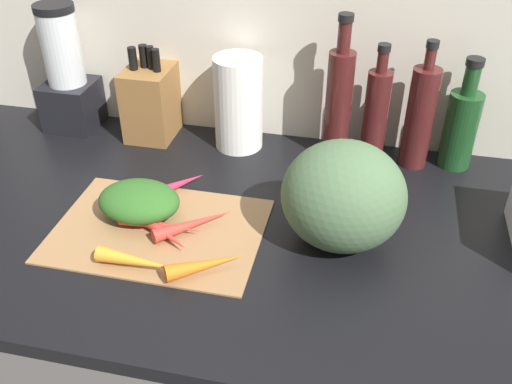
% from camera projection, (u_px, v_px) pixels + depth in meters
% --- Properties ---
extents(ground_plane, '(1.70, 0.80, 0.03)m').
position_uv_depth(ground_plane, '(250.00, 225.00, 1.19)').
color(ground_plane, black).
extents(wall_back, '(1.70, 0.03, 0.60)m').
position_uv_depth(wall_back, '(287.00, 17.00, 1.32)').
color(wall_back, beige).
rests_on(wall_back, ground_plane).
extents(cutting_board, '(0.42, 0.30, 0.01)m').
position_uv_depth(cutting_board, '(159.00, 229.00, 1.14)').
color(cutting_board, '#997047').
rests_on(cutting_board, ground_plane).
extents(carrot_0, '(0.13, 0.09, 0.03)m').
position_uv_depth(carrot_0, '(164.00, 233.00, 1.10)').
color(carrot_0, red).
rests_on(carrot_0, cutting_board).
extents(carrot_1, '(0.14, 0.13, 0.03)m').
position_uv_depth(carrot_1, '(194.00, 224.00, 1.13)').
color(carrot_1, red).
rests_on(carrot_1, cutting_board).
extents(carrot_2, '(0.11, 0.13, 0.03)m').
position_uv_depth(carrot_2, '(176.00, 185.00, 1.24)').
color(carrot_2, '#B2264C').
rests_on(carrot_2, cutting_board).
extents(carrot_3, '(0.13, 0.04, 0.03)m').
position_uv_depth(carrot_3, '(149.00, 203.00, 1.19)').
color(carrot_3, orange).
rests_on(carrot_3, cutting_board).
extents(carrot_4, '(0.17, 0.03, 0.03)m').
position_uv_depth(carrot_4, '(160.00, 225.00, 1.13)').
color(carrot_4, red).
rests_on(carrot_4, cutting_board).
extents(carrot_5, '(0.16, 0.04, 0.03)m').
position_uv_depth(carrot_5, '(138.00, 261.00, 1.03)').
color(carrot_5, orange).
rests_on(carrot_5, cutting_board).
extents(carrot_6, '(0.14, 0.11, 0.03)m').
position_uv_depth(carrot_6, '(206.00, 265.00, 1.03)').
color(carrot_6, orange).
rests_on(carrot_6, cutting_board).
extents(carrot_greens_pile, '(0.17, 0.13, 0.07)m').
position_uv_depth(carrot_greens_pile, '(139.00, 201.00, 1.15)').
color(carrot_greens_pile, '#2D6023').
rests_on(carrot_greens_pile, cutting_board).
extents(winter_squash, '(0.23, 0.21, 0.21)m').
position_uv_depth(winter_squash, '(343.00, 196.00, 1.06)').
color(winter_squash, '#4C6B47').
rests_on(winter_squash, ground_plane).
extents(knife_block, '(0.11, 0.15, 0.23)m').
position_uv_depth(knife_block, '(152.00, 100.00, 1.43)').
color(knife_block, olive).
rests_on(knife_block, ground_plane).
extents(blender_appliance, '(0.13, 0.13, 0.32)m').
position_uv_depth(blender_appliance, '(67.00, 77.00, 1.44)').
color(blender_appliance, black).
rests_on(blender_appliance, ground_plane).
extents(paper_towel_roll, '(0.12, 0.12, 0.23)m').
position_uv_depth(paper_towel_roll, '(238.00, 103.00, 1.37)').
color(paper_towel_roll, white).
rests_on(paper_towel_roll, ground_plane).
extents(bottle_0, '(0.06, 0.06, 0.35)m').
position_uv_depth(bottle_0, '(339.00, 102.00, 1.31)').
color(bottle_0, '#471919').
rests_on(bottle_0, ground_plane).
extents(bottle_1, '(0.06, 0.06, 0.28)m').
position_uv_depth(bottle_1, '(376.00, 114.00, 1.31)').
color(bottle_1, '#471919').
rests_on(bottle_1, ground_plane).
extents(bottle_2, '(0.06, 0.06, 0.30)m').
position_uv_depth(bottle_2, '(420.00, 116.00, 1.29)').
color(bottle_2, '#471919').
rests_on(bottle_2, ground_plane).
extents(bottle_3, '(0.08, 0.08, 0.26)m').
position_uv_depth(bottle_3, '(461.00, 126.00, 1.30)').
color(bottle_3, '#19421E').
rests_on(bottle_3, ground_plane).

